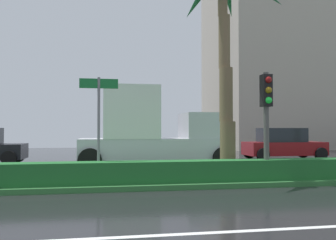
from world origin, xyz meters
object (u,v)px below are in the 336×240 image
street_name_sign (99,114)px  car_in_traffic_third (283,144)px  traffic_signal_median_right (266,106)px  box_truck_lead (153,132)px

street_name_sign → car_in_traffic_third: 12.75m
street_name_sign → traffic_signal_median_right: bearing=-5.8°
traffic_signal_median_right → car_in_traffic_third: 9.93m
box_truck_lead → street_name_sign: bearing=-114.3°
box_truck_lead → car_in_traffic_third: box_truck_lead is taller
traffic_signal_median_right → street_name_sign: bearing=174.2°
traffic_signal_median_right → box_truck_lead: (-2.68, 5.46, -0.81)m
traffic_signal_median_right → car_in_traffic_third: size_ratio=0.75×
street_name_sign → box_truck_lead: (2.24, 4.96, -0.53)m
street_name_sign → box_truck_lead: box_truck_lead is taller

